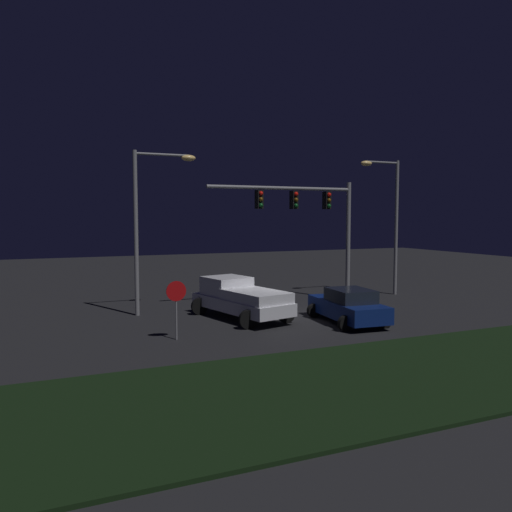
{
  "coord_description": "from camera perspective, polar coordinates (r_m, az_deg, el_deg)",
  "views": [
    {
      "loc": [
        -10.42,
        -20.95,
        4.63
      ],
      "look_at": [
        -1.29,
        0.05,
        2.86
      ],
      "focal_mm": 35.89,
      "sensor_mm": 36.0,
      "label": 1
    }
  ],
  "objects": [
    {
      "name": "ground_plane",
      "position": [
        23.85,
        2.9,
        -6.78
      ],
      "size": [
        80.0,
        80.0,
        0.0
      ],
      "primitive_type": "plane",
      "color": "black"
    },
    {
      "name": "street_lamp_right",
      "position": [
        31.03,
        14.61,
        4.96
      ],
      "size": [
        2.65,
        0.44,
        7.9
      ],
      "color": "slate",
      "rests_on": "ground_plane"
    },
    {
      "name": "stop_sign",
      "position": [
        19.42,
        -8.88,
        -4.72
      ],
      "size": [
        0.76,
        0.08,
        2.23
      ],
      "color": "slate",
      "rests_on": "ground_plane"
    },
    {
      "name": "grass_median",
      "position": [
        16.28,
        17.97,
        -12.13
      ],
      "size": [
        23.09,
        6.79,
        0.1
      ],
      "primitive_type": "cube",
      "color": "black",
      "rests_on": "ground_plane"
    },
    {
      "name": "traffic_signal_gantry",
      "position": [
        27.47,
        6.04,
        4.96
      ],
      "size": [
        8.32,
        0.56,
        6.5
      ],
      "color": "slate",
      "rests_on": "ground_plane"
    },
    {
      "name": "street_lamp_left",
      "position": [
        24.48,
        -11.78,
        4.98
      ],
      "size": [
        2.99,
        0.44,
        7.67
      ],
      "color": "slate",
      "rests_on": "ground_plane"
    },
    {
      "name": "pickup_truck",
      "position": [
        23.38,
        -1.9,
        -4.51
      ],
      "size": [
        3.71,
        5.72,
        1.8
      ],
      "rotation": [
        0.0,
        0.0,
        1.81
      ],
      "color": "silver",
      "rests_on": "ground_plane"
    },
    {
      "name": "car_sedan",
      "position": [
        22.73,
        10.26,
        -5.5
      ],
      "size": [
        2.73,
        4.54,
        1.51
      ],
      "rotation": [
        0.0,
        0.0,
        1.49
      ],
      "color": "navy",
      "rests_on": "ground_plane"
    }
  ]
}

